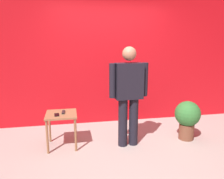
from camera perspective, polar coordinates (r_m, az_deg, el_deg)
ground_plane at (r=3.49m, az=4.56°, el=-16.71°), size 12.00×12.00×0.00m
back_wall_red at (r=4.62m, az=-0.42°, el=8.91°), size 5.94×0.12×2.85m
standing_person at (r=3.52m, az=4.34°, el=-0.60°), size 0.64×0.24×1.62m
side_table at (r=3.67m, az=-12.97°, el=-7.46°), size 0.49×0.49×0.56m
cell_phone at (r=3.57m, az=-14.14°, el=-6.38°), size 0.08×0.15×0.01m
tv_remote at (r=3.66m, az=-12.50°, el=-5.75°), size 0.05×0.17×0.02m
potted_plant at (r=4.08m, az=18.95°, el=-6.74°), size 0.44×0.44×0.69m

